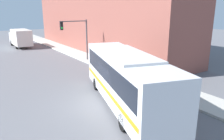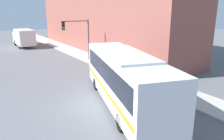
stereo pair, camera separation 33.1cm
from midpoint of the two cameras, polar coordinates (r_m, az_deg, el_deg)
The scene contains 10 objects.
ground_plane at distance 14.16m, azimuth -3.94°, elevation -9.07°, with size 120.00×120.00×0.00m, color slate.
sidewalk at distance 34.00m, azimuth -12.31°, elevation 5.26°, with size 2.64×70.00×0.14m.
building_facade at distance 33.34m, azimuth -4.27°, elevation 16.33°, with size 6.00×33.52×12.84m.
city_bus at distance 13.48m, azimuth 2.84°, elevation -1.52°, with size 5.52×10.81×3.39m.
delivery_truck at distance 38.85m, azimuth -23.05°, elevation 7.84°, with size 2.34×6.99×2.84m.
fire_hydrant at distance 21.09m, azimuth 0.36°, elevation 0.81°, with size 0.26×0.35×0.80m.
traffic_light_pole at distance 25.33m, azimuth -9.47°, elevation 9.60°, with size 3.28×0.35×4.67m.
parking_meter at distance 25.33m, azimuth -6.22°, elevation 4.17°, with size 0.14×0.14×1.20m.
pedestrian_near_corner at distance 25.35m, azimuth -3.19°, elevation 4.24°, with size 0.34×0.34×1.60m.
pedestrian_mid_block at distance 21.02m, azimuth 3.19°, elevation 2.04°, with size 0.34×0.34×1.70m.
Camera 1 is at (-6.47, -11.13, 5.86)m, focal length 35.00 mm.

